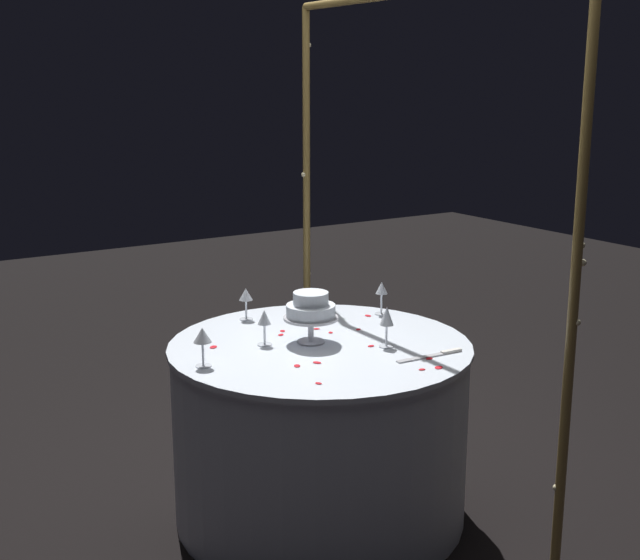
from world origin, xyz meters
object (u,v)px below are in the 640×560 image
object	(u,v)px
wine_glass_2	(203,337)
wine_glass_3	(246,296)
cake_knife	(434,355)
decorative_arch	(416,183)
wine_glass_1	(387,318)
tiered_cake	(311,309)
wine_glass_4	(382,291)
main_table	(320,430)
wine_glass_0	(264,320)

from	to	relation	value
wine_glass_2	wine_glass_3	world-z (taller)	wine_glass_2
wine_glass_2	cake_knife	world-z (taller)	wine_glass_2
decorative_arch	wine_glass_1	world-z (taller)	decorative_arch
tiered_cake	wine_glass_1	world-z (taller)	tiered_cake
wine_glass_1	wine_glass_4	xyz separation A→B (m)	(-0.39, 0.27, -0.01)
decorative_arch	wine_glass_1	xyz separation A→B (m)	(0.18, -0.27, -0.50)
decorative_arch	cake_knife	bearing A→B (deg)	-26.88
tiered_cake	wine_glass_1	bearing A→B (deg)	47.17
tiered_cake	wine_glass_3	xyz separation A→B (m)	(-0.44, -0.06, -0.03)
main_table	cake_knife	distance (m)	0.60
wine_glass_1	cake_knife	size ratio (longest dim) A/B	0.56
tiered_cake	wine_glass_1	size ratio (longest dim) A/B	1.34
decorative_arch	wine_glass_4	size ratio (longest dim) A/B	14.27
decorative_arch	tiered_cake	size ratio (longest dim) A/B	9.69
wine_glass_2	wine_glass_0	bearing A→B (deg)	109.25
wine_glass_0	wine_glass_2	bearing A→B (deg)	-70.75
wine_glass_1	tiered_cake	bearing A→B (deg)	-132.83
wine_glass_2	wine_glass_3	distance (m)	0.64
wine_glass_0	wine_glass_2	xyz separation A→B (m)	(0.11, -0.32, 0.01)
tiered_cake	wine_glass_1	distance (m)	0.30
main_table	wine_glass_3	xyz separation A→B (m)	(-0.47, -0.09, 0.48)
tiered_cake	wine_glass_4	bearing A→B (deg)	110.92
wine_glass_1	cake_knife	world-z (taller)	wine_glass_1
decorative_arch	wine_glass_0	world-z (taller)	decorative_arch
wine_glass_2	decorative_arch	bearing A→B (deg)	90.28
decorative_arch	cake_knife	world-z (taller)	decorative_arch
wine_glass_3	wine_glass_0	bearing A→B (deg)	-16.60
wine_glass_1	main_table	bearing A→B (deg)	-131.31
tiered_cake	cake_knife	world-z (taller)	tiered_cake
main_table	wine_glass_0	bearing A→B (deg)	-118.48
wine_glass_3	wine_glass_4	distance (m)	0.61
main_table	wine_glass_2	world-z (taller)	wine_glass_2
decorative_arch	wine_glass_2	bearing A→B (deg)	-89.72
wine_glass_0	wine_glass_4	distance (m)	0.67
main_table	wine_glass_3	size ratio (longest dim) A/B	8.60
main_table	cake_knife	xyz separation A→B (m)	(0.37, 0.28, 0.38)
wine_glass_1	cake_knife	bearing A→B (deg)	23.88
wine_glass_1	wine_glass_4	bearing A→B (deg)	145.76
wine_glass_3	wine_glass_4	size ratio (longest dim) A/B	0.95
wine_glass_3	wine_glass_1	bearing A→B (deg)	23.87
tiered_cake	wine_glass_3	bearing A→B (deg)	-171.89
tiered_cake	wine_glass_3	distance (m)	0.44
main_table	wine_glass_4	bearing A→B (deg)	115.11
main_table	cake_knife	world-z (taller)	cake_knife
decorative_arch	wine_glass_4	distance (m)	0.55
decorative_arch	wine_glass_3	world-z (taller)	decorative_arch
wine_glass_1	wine_glass_3	world-z (taller)	wine_glass_1
wine_glass_4	wine_glass_1	bearing A→B (deg)	-34.24
wine_glass_4	cake_knife	bearing A→B (deg)	-17.51
main_table	tiered_cake	distance (m)	0.51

